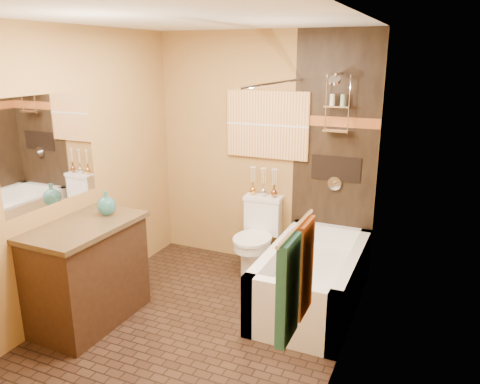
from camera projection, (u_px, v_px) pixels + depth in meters
The scene contains 23 objects.
floor at pixel (198, 326), 4.03m from camera, with size 3.00×3.00×0.00m, color black.
wall_left at pixel (75, 172), 4.14m from camera, with size 0.02×3.00×2.50m, color #A17F3E.
wall_right at pixel (347, 206), 3.22m from camera, with size 0.02×3.00×2.50m, color #A17F3E.
wall_back at pixel (262, 152), 5.00m from camera, with size 2.40×0.02×2.50m, color #A17F3E.
wall_front at pixel (49, 261), 2.36m from camera, with size 2.40×0.02×2.50m, color #A17F3E.
ceiling at pixel (189, 18), 3.33m from camera, with size 3.00×3.00×0.00m, color silver.
alcove_tile_back at pixel (334, 159), 4.69m from camera, with size 0.85×0.01×2.50m, color black.
alcove_tile_right at pixel (364, 180), 3.88m from camera, with size 0.01×1.50×2.50m, color black.
mosaic_band_back at pixel (336, 122), 4.57m from camera, with size 0.85×0.01×0.10m, color #963F1B.
mosaic_band_right at pixel (366, 136), 3.78m from camera, with size 0.01×1.50×0.10m, color #963F1B.
alcove_niche at pixel (336, 169), 4.70m from camera, with size 0.50×0.01×0.25m, color black.
shower_fixtures at pixel (337, 118), 4.46m from camera, with size 0.24×0.33×1.16m.
curtain_rod at pixel (276, 83), 3.97m from camera, with size 0.03×0.03×1.55m, color silver.
towel_bar at pixel (296, 227), 2.26m from camera, with size 0.02×0.02×0.55m, color silver.
towel_teal at pixel (288, 290), 2.22m from camera, with size 0.05×0.22×0.52m, color #21606E.
towel_rust at pixel (303, 268), 2.44m from camera, with size 0.05×0.22×0.52m, color #944A1A.
sunset_painting at pixel (267, 125), 4.87m from camera, with size 0.90×0.04×0.70m, color #CB762F.
vanity_mirror at pixel (49, 150), 3.82m from camera, with size 0.01×1.00×0.90m, color white.
bathtub at pixel (313, 283), 4.32m from camera, with size 0.80×1.50×0.55m.
toilet at pixel (257, 236), 4.96m from camera, with size 0.42×0.61×0.80m.
vanity at pixel (87, 273), 4.01m from camera, with size 0.65×1.03×0.90m.
teal_bottle at pixel (106, 203), 4.07m from camera, with size 0.17×0.17×0.26m, color #277476, non-canonical shape.
bud_vases at pixel (264, 181), 4.96m from camera, with size 0.31×0.06×0.30m.
Camera 1 is at (1.75, -3.10, 2.25)m, focal length 35.00 mm.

